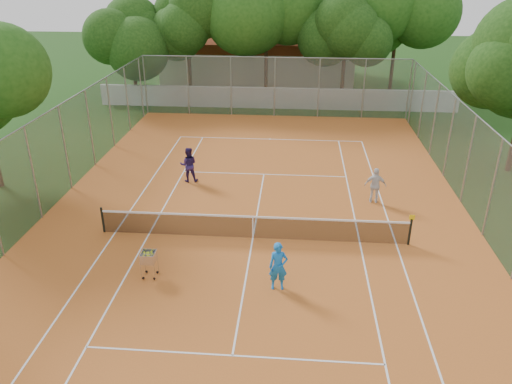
# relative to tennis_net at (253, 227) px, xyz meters

# --- Properties ---
(ground) EXTENTS (120.00, 120.00, 0.00)m
(ground) POSITION_rel_tennis_net_xyz_m (0.00, 0.00, -0.51)
(ground) COLOR #15350E
(ground) RESTS_ON ground
(court_pad) EXTENTS (18.00, 34.00, 0.02)m
(court_pad) POSITION_rel_tennis_net_xyz_m (0.00, 0.00, -0.50)
(court_pad) COLOR #BE6324
(court_pad) RESTS_ON ground
(court_lines) EXTENTS (10.98, 23.78, 0.01)m
(court_lines) POSITION_rel_tennis_net_xyz_m (0.00, 0.00, -0.49)
(court_lines) COLOR white
(court_lines) RESTS_ON court_pad
(tennis_net) EXTENTS (11.88, 0.10, 0.98)m
(tennis_net) POSITION_rel_tennis_net_xyz_m (0.00, 0.00, 0.00)
(tennis_net) COLOR black
(tennis_net) RESTS_ON court_pad
(perimeter_fence) EXTENTS (18.00, 34.00, 4.00)m
(perimeter_fence) POSITION_rel_tennis_net_xyz_m (0.00, 0.00, 1.49)
(perimeter_fence) COLOR slate
(perimeter_fence) RESTS_ON ground
(boundary_wall) EXTENTS (26.00, 0.30, 1.50)m
(boundary_wall) POSITION_rel_tennis_net_xyz_m (0.00, 19.00, 0.24)
(boundary_wall) COLOR silver
(boundary_wall) RESTS_ON ground
(clubhouse) EXTENTS (16.40, 9.00, 4.40)m
(clubhouse) POSITION_rel_tennis_net_xyz_m (-2.00, 29.00, 1.69)
(clubhouse) COLOR beige
(clubhouse) RESTS_ON ground
(tropical_trees) EXTENTS (29.00, 19.00, 10.00)m
(tropical_trees) POSITION_rel_tennis_net_xyz_m (0.00, 22.00, 4.49)
(tropical_trees) COLOR #14360D
(tropical_trees) RESTS_ON ground
(player_near) EXTENTS (0.65, 0.46, 1.68)m
(player_near) POSITION_rel_tennis_net_xyz_m (1.10, -3.18, 0.35)
(player_near) COLOR blue
(player_near) RESTS_ON court_pad
(player_far_left) EXTENTS (0.94, 0.79, 1.72)m
(player_far_left) POSITION_rel_tennis_net_xyz_m (-3.58, 5.26, 0.37)
(player_far_left) COLOR #291B51
(player_far_left) RESTS_ON court_pad
(player_far_right) EXTENTS (0.98, 0.48, 1.62)m
(player_far_right) POSITION_rel_tennis_net_xyz_m (5.11, 3.62, 0.32)
(player_far_right) COLOR silver
(player_far_right) RESTS_ON court_pad
(ball_hopper) EXTENTS (0.56, 0.56, 1.04)m
(ball_hopper) POSITION_rel_tennis_net_xyz_m (-3.26, -2.89, 0.03)
(ball_hopper) COLOR silver
(ball_hopper) RESTS_ON court_pad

